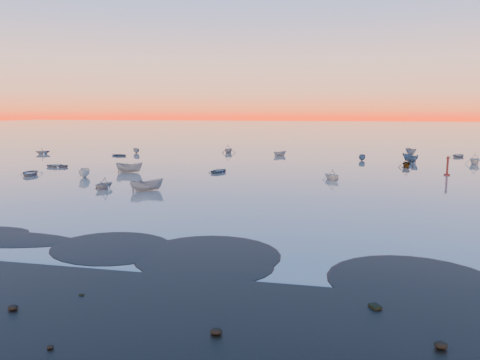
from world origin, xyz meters
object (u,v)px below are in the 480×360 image
(boat_near_right, at_px, (332,180))
(boat_near_left, at_px, (30,175))
(channel_marker, at_px, (447,167))
(boat_near_center, at_px, (147,191))

(boat_near_right, bearing_deg, boat_near_left, -33.07)
(boat_near_right, relative_size, channel_marker, 1.06)
(boat_near_left, relative_size, channel_marker, 1.47)
(boat_near_center, height_order, boat_near_right, boat_near_center)
(boat_near_left, height_order, boat_near_right, boat_near_right)
(boat_near_left, distance_m, channel_marker, 62.33)
(boat_near_right, bearing_deg, channel_marker, 166.52)
(boat_near_left, bearing_deg, boat_near_center, -47.63)
(boat_near_right, height_order, channel_marker, channel_marker)
(boat_near_left, relative_size, boat_near_right, 1.38)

